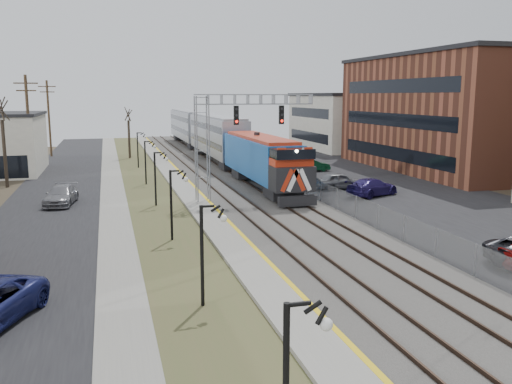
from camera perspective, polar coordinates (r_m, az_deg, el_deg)
name	(u,v)px	position (r m, az deg, el deg)	size (l,w,h in m)	color
street_west	(56,194)	(47.47, -20.28, -0.23)	(7.00, 120.00, 0.04)	black
sidewalk	(113,192)	(47.28, -14.85, 0.04)	(2.00, 120.00, 0.08)	gray
grass_median	(149,190)	(47.39, -11.22, 0.20)	(4.00, 120.00, 0.06)	#48502A
platform	(184,187)	(47.68, -7.63, 0.48)	(2.00, 120.00, 0.24)	gray
ballast_bed	(239,185)	(48.59, -1.78, 0.72)	(8.00, 120.00, 0.20)	#595651
parking_lot	(361,181)	(52.70, 11.01, 1.19)	(16.00, 120.00, 0.04)	black
platform_edge	(194,186)	(47.78, -6.59, 0.67)	(0.24, 120.00, 0.01)	gold
track_near	(217,184)	(48.14, -4.10, 0.82)	(1.58, 120.00, 0.15)	#2D2119
track_far	(255,183)	(48.93, -0.07, 1.00)	(1.58, 120.00, 0.15)	#2D2119
train	(210,137)	(69.64, -4.82, 5.84)	(3.00, 63.05, 5.33)	#1351A2
signal_gantry	(225,129)	(40.56, -3.31, 6.65)	(9.00, 1.07, 8.15)	gray
lampposts	(171,205)	(30.66, -8.98, -1.35)	(0.14, 62.14, 4.00)	black
fence	(284,176)	(49.63, 2.93, 1.73)	(0.04, 120.00, 1.60)	gray
bare_trees	(44,157)	(51.07, -21.41, 3.43)	(12.30, 42.30, 5.95)	#382D23
car_lot_d	(372,188)	(44.70, 12.13, 0.46)	(1.99, 4.90, 1.42)	#211854
car_lot_e	(340,181)	(47.46, 8.81, 1.14)	(1.70, 4.24, 1.44)	slate
car_lot_f	(312,166)	(58.29, 5.89, 2.78)	(1.35, 3.87, 1.28)	#0B371E
car_street_b	(61,196)	(42.74, -19.84, -0.38)	(1.94, 4.77, 1.38)	slate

